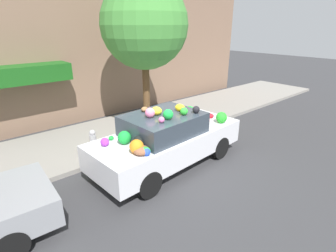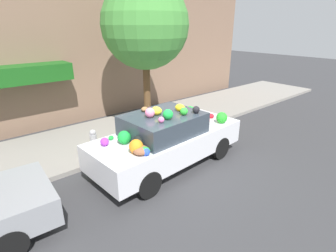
# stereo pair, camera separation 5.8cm
# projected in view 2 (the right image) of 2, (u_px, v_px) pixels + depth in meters

# --- Properties ---
(ground_plane) EXTENTS (60.00, 60.00, 0.00)m
(ground_plane) POSITION_uv_depth(u_px,v_px,m) (166.00, 163.00, 7.40)
(ground_plane) COLOR #38383A
(sidewalk_curb) EXTENTS (24.00, 3.20, 0.13)m
(sidewalk_curb) POSITION_uv_depth(u_px,v_px,m) (118.00, 133.00, 9.30)
(sidewalk_curb) COLOR gray
(sidewalk_curb) RESTS_ON ground
(building_facade) EXTENTS (18.00, 1.20, 5.59)m
(building_facade) POSITION_uv_depth(u_px,v_px,m) (80.00, 50.00, 9.83)
(building_facade) COLOR #846651
(building_facade) RESTS_ON ground
(street_tree) EXTENTS (2.83, 2.83, 4.93)m
(street_tree) POSITION_uv_depth(u_px,v_px,m) (145.00, 25.00, 8.40)
(street_tree) COLOR brown
(street_tree) RESTS_ON sidewalk_curb
(fire_hydrant) EXTENTS (0.20, 0.20, 0.70)m
(fire_hydrant) POSITION_uv_depth(u_px,v_px,m) (94.00, 141.00, 7.66)
(fire_hydrant) COLOR #B2B2B7
(fire_hydrant) RESTS_ON sidewalk_curb
(art_car) EXTENTS (4.42, 1.97, 1.76)m
(art_car) POSITION_uv_depth(u_px,v_px,m) (167.00, 139.00, 7.02)
(art_car) COLOR silver
(art_car) RESTS_ON ground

